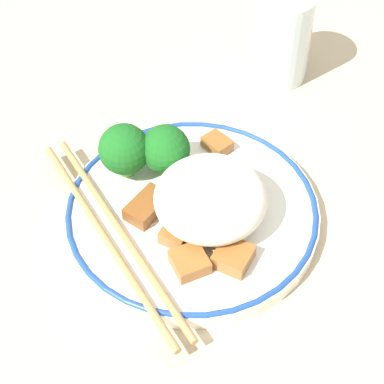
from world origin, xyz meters
name	(u,v)px	position (x,y,z in m)	size (l,w,h in m)	color
ground_plane	(192,218)	(0.00, 0.00, 0.00)	(3.00, 3.00, 0.00)	#C6B28E
plate	(192,212)	(0.00, 0.00, 0.01)	(0.21, 0.21, 0.02)	white
rice_mound	(210,198)	(-0.01, 0.01, 0.04)	(0.09, 0.09, 0.05)	white
broccoli_back_left	(165,149)	(0.02, -0.04, 0.04)	(0.04, 0.04, 0.05)	#72AD4C
broccoli_back_center	(124,150)	(0.05, -0.05, 0.04)	(0.04, 0.04, 0.05)	#72AD4C
meat_near_front	(147,208)	(0.04, 0.00, 0.02)	(0.04, 0.04, 0.01)	brown
meat_near_left	(243,188)	(-0.04, -0.01, 0.02)	(0.03, 0.03, 0.01)	#995B28
meat_near_right	(177,232)	(0.01, 0.03, 0.02)	(0.03, 0.03, 0.01)	#995B28
meat_near_back	(233,257)	(-0.03, 0.06, 0.02)	(0.04, 0.04, 0.01)	#995B28
meat_on_rice_edge	(217,144)	(-0.03, -0.07, 0.02)	(0.03, 0.03, 0.01)	#995B28
meat_mid_left	(190,262)	(0.01, 0.06, 0.02)	(0.03, 0.03, 0.01)	#995B28
chopsticks	(113,234)	(0.07, 0.02, 0.02)	(0.12, 0.22, 0.01)	#AD8451
drinking_glass	(279,37)	(-0.10, -0.18, 0.05)	(0.06, 0.06, 0.09)	silver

